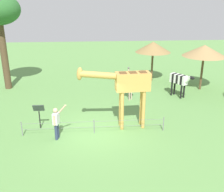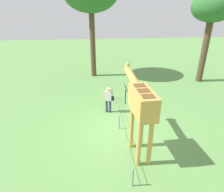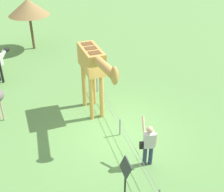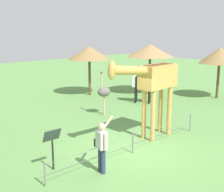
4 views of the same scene
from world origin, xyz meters
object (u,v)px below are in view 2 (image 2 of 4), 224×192
tree_east (213,10)px  visitor (109,98)px  giraffe (140,103)px  info_sign (126,90)px

tree_east → visitor: bearing=119.7°
giraffe → visitor: 3.84m
visitor → giraffe: bearing=-164.5°
info_sign → giraffe: bearing=177.4°
visitor → tree_east: tree_east is taller
visitor → tree_east: (4.52, -7.94, 4.55)m
visitor → info_sign: 1.53m
giraffe → info_sign: 4.66m
giraffe → tree_east: 11.05m
tree_east → giraffe: bearing=138.8°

